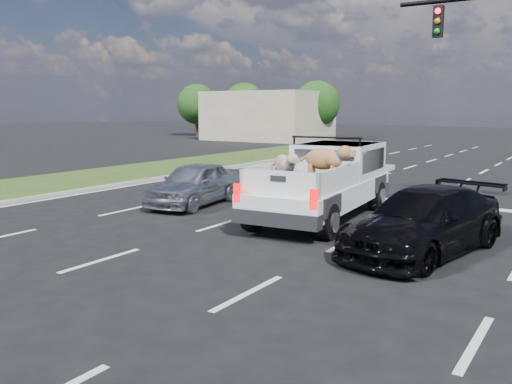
% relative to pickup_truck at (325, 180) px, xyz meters
% --- Properties ---
extents(ground, '(160.00, 160.00, 0.00)m').
position_rel_pickup_truck_xyz_m(ground, '(-0.11, -6.24, -1.04)').
color(ground, black).
rests_on(ground, ground).
extents(road_markings, '(17.75, 60.00, 0.01)m').
position_rel_pickup_truck_xyz_m(road_markings, '(-0.11, 0.32, -1.03)').
color(road_markings, silver).
rests_on(road_markings, ground).
extents(grass_median_left, '(5.00, 60.00, 0.10)m').
position_rel_pickup_truck_xyz_m(grass_median_left, '(-11.61, -0.24, -0.99)').
color(grass_median_left, '#203F13').
rests_on(grass_median_left, ground).
extents(curb_left, '(0.15, 60.00, 0.14)m').
position_rel_pickup_truck_xyz_m(curb_left, '(-9.16, -0.24, -0.97)').
color(curb_left, '#A19C93').
rests_on(curb_left, ground).
extents(building_left, '(10.00, 8.00, 4.40)m').
position_rel_pickup_truck_xyz_m(building_left, '(-20.11, 29.76, 1.16)').
color(building_left, beige).
rests_on(building_left, ground).
extents(tree_far_a, '(4.20, 4.20, 5.40)m').
position_rel_pickup_truck_xyz_m(tree_far_a, '(-30.11, 31.76, 2.25)').
color(tree_far_a, '#332114').
rests_on(tree_far_a, ground).
extents(tree_far_b, '(4.20, 4.20, 5.40)m').
position_rel_pickup_truck_xyz_m(tree_far_b, '(-24.11, 31.76, 2.25)').
color(tree_far_b, '#332114').
rests_on(tree_far_b, ground).
extents(tree_far_c, '(4.20, 4.20, 5.40)m').
position_rel_pickup_truck_xyz_m(tree_far_c, '(-16.11, 31.76, 2.25)').
color(tree_far_c, '#332114').
rests_on(tree_far_c, ground).
extents(pickup_truck, '(2.66, 6.08, 2.22)m').
position_rel_pickup_truck_xyz_m(pickup_truck, '(0.00, 0.00, 0.00)').
color(pickup_truck, black).
rests_on(pickup_truck, ground).
extents(silver_sedan, '(2.10, 4.07, 1.33)m').
position_rel_pickup_truck_xyz_m(silver_sedan, '(-4.25, -0.41, -0.37)').
color(silver_sedan, '#B8BBC0').
rests_on(silver_sedan, ground).
extents(black_coupe, '(2.79, 4.91, 1.34)m').
position_rel_pickup_truck_xyz_m(black_coupe, '(3.32, -2.20, -0.36)').
color(black_coupe, black).
rests_on(black_coupe, ground).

